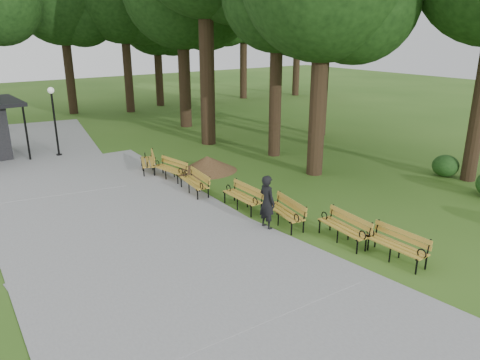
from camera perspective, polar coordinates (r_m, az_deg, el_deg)
ground at (r=15.74m, az=1.23°, el=-4.56°), size 100.00×100.00×0.00m
path at (r=16.50m, az=-16.45°, el=-4.13°), size 12.00×38.00×0.06m
person at (r=14.55m, az=3.40°, el=-2.77°), size 0.44×0.66×1.79m
lamp_post at (r=24.45m, az=-22.31°, el=8.36°), size 0.32×0.32×3.46m
dirt_mound at (r=20.58m, az=-4.13°, el=2.02°), size 2.38×2.38×0.72m
bench_0 at (r=13.43m, az=18.85°, el=-7.76°), size 0.68×1.91×0.88m
bench_1 at (r=14.13m, az=12.79°, el=-5.87°), size 0.80×1.95×0.88m
bench_2 at (r=15.02m, az=5.55°, el=-3.99°), size 0.96×1.98×0.88m
bench_3 at (r=16.25m, az=0.31°, el=-2.14°), size 0.66×1.91×0.88m
bench_4 at (r=17.86m, az=-5.75°, el=-0.32°), size 0.87×1.96×0.88m
bench_5 at (r=19.67m, az=-8.76°, el=1.33°), size 0.94×1.98×0.88m
bench_6 at (r=20.93m, az=-11.49°, el=2.20°), size 1.27×2.00×0.88m
lawn_tree_5 at (r=27.68m, az=10.91°, el=20.55°), size 5.96×5.96×10.36m
tree_backdrop at (r=37.73m, az=-12.33°, el=20.99°), size 37.56×9.73×16.25m
shrub_1 at (r=21.90m, az=24.11°, el=0.46°), size 1.11×1.11×0.95m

